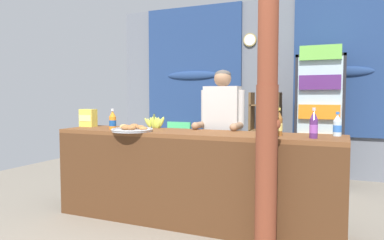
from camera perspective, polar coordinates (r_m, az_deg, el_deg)
The scene contains 16 objects.
ground_plane at distance 4.47m, azimuth 4.79°, elevation -12.93°, with size 8.19×8.19×0.00m, color gray.
back_wall_curtained at distance 6.15m, azimuth 10.56°, elevation 5.61°, with size 5.17×0.22×2.87m.
stall_counter at distance 3.53m, azimuth -0.66°, elevation -7.82°, with size 2.89×0.60×0.93m.
timber_post at distance 2.90m, azimuth 11.93°, elevation 4.37°, with size 0.20×0.17×2.75m.
drink_fridge at distance 5.52m, azimuth 19.80°, elevation 1.43°, with size 0.67×0.66×1.98m.
bottle_shelf_rack at distance 5.78m, azimuth 11.55°, elevation -2.07°, with size 0.48×0.28×1.35m.
plastic_lawn_chair at distance 5.86m, azimuth -2.65°, elevation -3.97°, with size 0.45×0.45×0.86m.
shopkeeper at distance 3.98m, azimuth 4.83°, elevation -0.44°, with size 0.50×0.42×1.58m.
soda_bottle_lime_soda at distance 3.42m, azimuth 11.26°, elevation -0.08°, with size 0.09×0.09×0.30m.
soda_bottle_water at distance 3.44m, azimuth 22.18°, elevation -0.87°, with size 0.07×0.07×0.22m.
soda_bottle_orange_soda at distance 3.90m, azimuth -12.55°, elevation -0.12°, with size 0.07×0.07×0.22m.
soda_bottle_grape_soda at distance 3.18m, azimuth 18.84°, elevation -0.81°, with size 0.07×0.07×0.26m.
soda_bottle_iced_tea at distance 3.32m, azimuth 13.68°, elevation -0.59°, with size 0.07×0.07×0.25m.
snack_box_instant_noodle at distance 4.36m, azimuth -16.24°, elevation 0.32°, with size 0.18×0.11×0.20m.
pastry_tray at distance 3.67m, azimuth -9.54°, elevation -1.45°, with size 0.42×0.42×0.07m.
banana_bunch at distance 4.03m, azimuth -5.97°, elevation -0.44°, with size 0.27×0.06×0.16m.
Camera 1 is at (1.35, -2.80, 1.28)m, focal length 33.43 mm.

